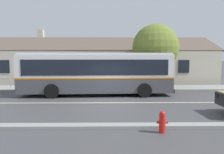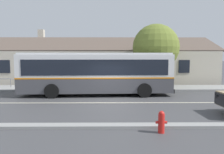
{
  "view_description": "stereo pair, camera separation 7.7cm",
  "coord_description": "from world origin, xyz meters",
  "views": [
    {
      "loc": [
        -0.07,
        -13.28,
        2.8
      ],
      "look_at": [
        0.16,
        3.67,
        1.27
      ],
      "focal_mm": 35.0,
      "sensor_mm": 36.0,
      "label": 1
    },
    {
      "loc": [
        0.0,
        -13.28,
        2.8
      ],
      "look_at": [
        0.16,
        3.67,
        1.27
      ],
      "focal_mm": 35.0,
      "sensor_mm": 36.0,
      "label": 2
    }
  ],
  "objects": [
    {
      "name": "ground_plane",
      "position": [
        0.0,
        0.0,
        0.0
      ],
      "size": [
        300.0,
        300.0,
        0.0
      ],
      "primitive_type": "plane",
      "color": "#424244"
    },
    {
      "name": "sidewalk_far",
      "position": [
        0.0,
        6.0,
        0.07
      ],
      "size": [
        60.0,
        3.0,
        0.15
      ],
      "primitive_type": "cube",
      "color": "gray",
      "rests_on": "ground"
    },
    {
      "name": "curb_near",
      "position": [
        0.0,
        -4.75,
        0.06
      ],
      "size": [
        60.0,
        0.5,
        0.12
      ],
      "primitive_type": "cube",
      "color": "gray",
      "rests_on": "ground"
    },
    {
      "name": "lane_divider_stripe",
      "position": [
        0.0,
        0.0,
        0.0
      ],
      "size": [
        60.0,
        0.16,
        0.01
      ],
      "primitive_type": "cube",
      "color": "beige",
      "rests_on": "ground"
    },
    {
      "name": "community_building",
      "position": [
        -1.54,
        13.4,
        1.84
      ],
      "size": [
        26.21,
        9.87,
        6.24
      ],
      "color": "beige",
      "rests_on": "ground"
    },
    {
      "name": "transit_bus",
      "position": [
        -1.02,
        2.9,
        1.68
      ],
      "size": [
        11.14,
        3.06,
        3.12
      ],
      "color": "#47474C",
      "rests_on": "ground"
    },
    {
      "name": "bench_by_building",
      "position": [
        -6.11,
        5.48,
        0.57
      ],
      "size": [
        1.71,
        0.51,
        0.94
      ],
      "color": "brown",
      "rests_on": "sidewalk_far"
    },
    {
      "name": "bench_down_street",
      "position": [
        -1.26,
        5.76,
        0.57
      ],
      "size": [
        1.63,
        0.51,
        0.94
      ],
      "color": "brown",
      "rests_on": "sidewalk_far"
    },
    {
      "name": "street_tree_primary",
      "position": [
        4.24,
        6.82,
        3.52
      ],
      "size": [
        4.24,
        4.24,
        5.83
      ],
      "color": "#4C3828",
      "rests_on": "ground"
    },
    {
      "name": "fire_hydrant",
      "position": [
        1.9,
        -5.4,
        0.43
      ],
      "size": [
        0.42,
        0.24,
        0.83
      ],
      "color": "red",
      "rests_on": "ground"
    },
    {
      "name": "bus_stop_sign",
      "position": [
        4.53,
        4.99,
        1.64
      ],
      "size": [
        0.36,
        0.07,
        2.4
      ],
      "color": "gray",
      "rests_on": "sidewalk_far"
    },
    {
      "name": "bike_rack",
      "position": [
        -9.43,
        6.13,
        0.68
      ],
      "size": [
        1.16,
        0.06,
        0.78
      ],
      "color": "slate",
      "rests_on": "sidewalk_far"
    }
  ]
}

